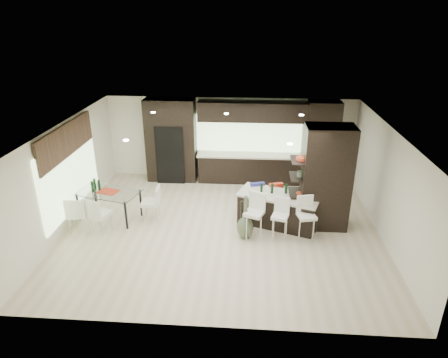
# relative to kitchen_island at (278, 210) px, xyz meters

# --- Properties ---
(ground) EXTENTS (8.00, 8.00, 0.00)m
(ground) POSITION_rel_kitchen_island_xyz_m (-1.44, -0.34, -0.43)
(ground) COLOR beige
(ground) RESTS_ON ground
(back_wall) EXTENTS (8.00, 0.02, 2.70)m
(back_wall) POSITION_rel_kitchen_island_xyz_m (-1.44, 3.16, 0.92)
(back_wall) COLOR white
(back_wall) RESTS_ON ground
(left_wall) EXTENTS (0.02, 7.00, 2.70)m
(left_wall) POSITION_rel_kitchen_island_xyz_m (-5.44, -0.34, 0.92)
(left_wall) COLOR white
(left_wall) RESTS_ON ground
(right_wall) EXTENTS (0.02, 7.00, 2.70)m
(right_wall) POSITION_rel_kitchen_island_xyz_m (2.56, -0.34, 0.92)
(right_wall) COLOR white
(right_wall) RESTS_ON ground
(ceiling) EXTENTS (8.00, 7.00, 0.02)m
(ceiling) POSITION_rel_kitchen_island_xyz_m (-1.44, -0.34, 2.27)
(ceiling) COLOR white
(ceiling) RESTS_ON ground
(window_left) EXTENTS (0.04, 3.20, 1.90)m
(window_left) POSITION_rel_kitchen_island_xyz_m (-5.40, -0.14, 0.92)
(window_left) COLOR #B2D199
(window_left) RESTS_ON left_wall
(window_back) EXTENTS (3.40, 0.04, 1.20)m
(window_back) POSITION_rel_kitchen_island_xyz_m (-0.84, 3.12, 1.12)
(window_back) COLOR #B2D199
(window_back) RESTS_ON back_wall
(stone_accent) EXTENTS (0.08, 3.00, 0.80)m
(stone_accent) POSITION_rel_kitchen_island_xyz_m (-5.37, -0.14, 1.82)
(stone_accent) COLOR brown
(stone_accent) RESTS_ON left_wall
(ceiling_spots) EXTENTS (4.00, 3.00, 0.02)m
(ceiling_spots) POSITION_rel_kitchen_island_xyz_m (-1.44, -0.09, 2.25)
(ceiling_spots) COLOR white
(ceiling_spots) RESTS_ON ceiling
(back_cabinetry) EXTENTS (6.80, 0.68, 2.70)m
(back_cabinetry) POSITION_rel_kitchen_island_xyz_m (-0.94, 2.83, 0.92)
(back_cabinetry) COLOR black
(back_cabinetry) RESTS_ON ground
(refrigerator) EXTENTS (0.90, 0.68, 1.90)m
(refrigerator) POSITION_rel_kitchen_island_xyz_m (-3.34, 2.78, 0.52)
(refrigerator) COLOR black
(refrigerator) RESTS_ON ground
(partition_column) EXTENTS (1.20, 0.80, 2.70)m
(partition_column) POSITION_rel_kitchen_island_xyz_m (1.16, 0.06, 0.92)
(partition_column) COLOR black
(partition_column) RESTS_ON ground
(kitchen_island) EXTENTS (2.24, 1.53, 0.86)m
(kitchen_island) POSITION_rel_kitchen_island_xyz_m (0.00, 0.00, 0.00)
(kitchen_island) COLOR black
(kitchen_island) RESTS_ON ground
(stool_left) EXTENTS (0.55, 0.55, 0.96)m
(stool_left) POSITION_rel_kitchen_island_xyz_m (-0.63, -0.76, 0.05)
(stool_left) COLOR white
(stool_left) RESTS_ON ground
(stool_mid) EXTENTS (0.47, 0.47, 0.86)m
(stool_mid) POSITION_rel_kitchen_island_xyz_m (0.00, -0.73, 0.00)
(stool_mid) COLOR white
(stool_mid) RESTS_ON ground
(stool_right) EXTENTS (0.49, 0.49, 0.92)m
(stool_right) POSITION_rel_kitchen_island_xyz_m (0.63, -0.75, 0.03)
(stool_right) COLOR white
(stool_right) RESTS_ON ground
(bench) EXTENTS (1.55, 0.96, 0.56)m
(bench) POSITION_rel_kitchen_island_xyz_m (-0.22, 0.35, -0.15)
(bench) COLOR black
(bench) RESTS_ON ground
(floor_vase) EXTENTS (0.52, 0.52, 1.14)m
(floor_vase) POSITION_rel_kitchen_island_xyz_m (-0.84, -0.74, 0.14)
(floor_vase) COLOR #48573E
(floor_vase) RESTS_ON ground
(dining_table) EXTENTS (1.81, 1.30, 0.78)m
(dining_table) POSITION_rel_kitchen_island_xyz_m (-4.53, 0.03, -0.04)
(dining_table) COLOR white
(dining_table) RESTS_ON ground
(chair_near) EXTENTS (0.64, 0.64, 0.93)m
(chair_near) POSITION_rel_kitchen_island_xyz_m (-4.53, -0.76, 0.04)
(chair_near) COLOR white
(chair_near) RESTS_ON ground
(chair_far) EXTENTS (0.54, 0.54, 0.92)m
(chair_far) POSITION_rel_kitchen_island_xyz_m (-5.04, -0.76, 0.03)
(chair_far) COLOR white
(chair_far) RESTS_ON ground
(chair_end) EXTENTS (0.49, 0.49, 0.87)m
(chair_end) POSITION_rel_kitchen_island_xyz_m (-3.40, 0.03, 0.01)
(chair_end) COLOR white
(chair_end) RESTS_ON ground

